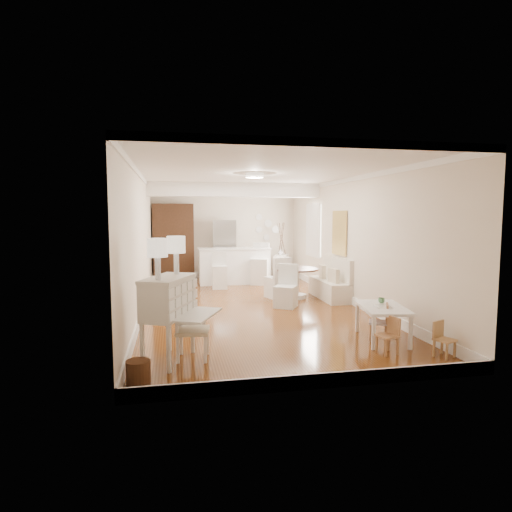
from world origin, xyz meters
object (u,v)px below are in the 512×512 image
object	(u,v)px
kids_table	(382,323)
fridge	(236,249)
bar_stool_left	(220,270)
secretary_bureau	(169,319)
kids_chair_a	(387,335)
slip_chair_near	(286,286)
dining_table	(296,283)
kids_chair_c	(445,339)
pantry_cabinet	(174,242)
sideboard	(281,267)
slip_chair_far	(277,277)
gustavian_armchair	(193,330)
breakfast_counter	(234,266)
kids_chair_b	(379,322)
wicker_basket	(138,372)
bar_stool_right	(260,264)

from	to	relation	value
kids_table	fridge	world-z (taller)	fridge
kids_table	bar_stool_left	xyz separation A→B (m)	(-2.00, 5.21, 0.22)
secretary_bureau	kids_chair_a	xyz separation A→B (m)	(3.04, -0.29, -0.31)
kids_table	bar_stool_left	bearing A→B (deg)	111.02
kids_chair_a	slip_chair_near	bearing A→B (deg)	178.60
dining_table	slip_chair_near	bearing A→B (deg)	-118.60
secretary_bureau	kids_chair_c	distance (m)	3.82
pantry_cabinet	sideboard	bearing A→B (deg)	-7.38
kids_chair_a	slip_chair_far	size ratio (longest dim) A/B	0.55
secretary_bureau	gustavian_armchair	bearing A→B (deg)	30.60
slip_chair_near	pantry_cabinet	world-z (taller)	pantry_cabinet
slip_chair_far	sideboard	bearing A→B (deg)	-125.19
slip_chair_near	breakfast_counter	size ratio (longest dim) A/B	0.45
bar_stool_left	sideboard	size ratio (longest dim) A/B	1.26
kids_chair_b	kids_chair_c	world-z (taller)	kids_chair_b
wicker_basket	kids_chair_c	world-z (taller)	kids_chair_c
kids_chair_c	slip_chair_far	world-z (taller)	slip_chair_far
bar_stool_left	sideboard	distance (m)	2.51
slip_chair_far	pantry_cabinet	world-z (taller)	pantry_cabinet
dining_table	slip_chair_far	distance (m)	0.46
kids_chair_b	bar_stool_left	size ratio (longest dim) A/B	0.61
kids_table	bar_stool_left	distance (m)	5.59
pantry_cabinet	bar_stool_right	bearing A→B (deg)	-29.35
secretary_bureau	slip_chair_far	size ratio (longest dim) A/B	1.18
slip_chair_near	bar_stool_right	bearing A→B (deg)	119.57
gustavian_armchair	pantry_cabinet	world-z (taller)	pantry_cabinet
bar_stool_left	kids_chair_b	bearing A→B (deg)	-66.33
bar_stool_left	kids_table	bearing A→B (deg)	-65.69
kids_chair_b	bar_stool_right	size ratio (longest dim) A/B	0.51
gustavian_armchair	kids_chair_c	size ratio (longest dim) A/B	1.62
kids_chair_a	breakfast_counter	distance (m)	6.72
breakfast_counter	pantry_cabinet	xyz separation A→B (m)	(-1.70, 1.08, 0.63)
kids_chair_c	breakfast_counter	bearing A→B (deg)	82.33
kids_chair_c	slip_chair_far	bearing A→B (deg)	81.66
kids_chair_c	fridge	size ratio (longest dim) A/B	0.28
kids_chair_a	bar_stool_right	distance (m)	6.37
gustavian_armchair	bar_stool_left	size ratio (longest dim) A/B	0.84
kids_chair_c	slip_chair_far	distance (m)	4.78
kids_chair_c	kids_chair_a	bearing A→B (deg)	134.93
kids_table	pantry_cabinet	world-z (taller)	pantry_cabinet
slip_chair_near	fridge	distance (m)	4.43
kids_chair_c	bar_stool_right	world-z (taller)	bar_stool_right
breakfast_counter	bar_stool_left	xyz separation A→B (m)	(-0.51, -0.76, -0.03)
kids_chair_b	gustavian_armchair	bearing A→B (deg)	-57.95
dining_table	breakfast_counter	size ratio (longest dim) A/B	0.51
kids_chair_b	sideboard	world-z (taller)	sideboard
kids_chair_b	kids_table	bearing A→B (deg)	121.12
kids_chair_c	sideboard	size ratio (longest dim) A/B	0.65
bar_stool_left	slip_chair_far	bearing A→B (deg)	-48.10
kids_chair_a	bar_stool_right	xyz separation A→B (m)	(-0.55, 6.33, 0.32)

